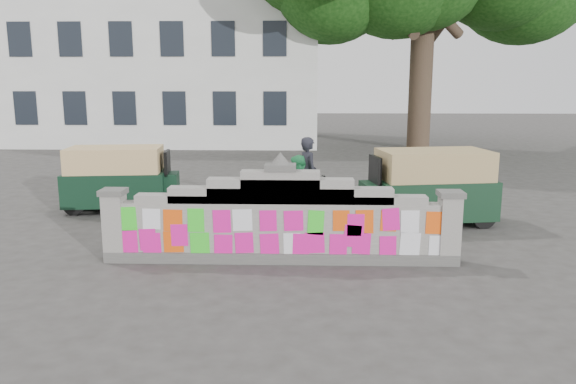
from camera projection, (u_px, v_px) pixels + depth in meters
The scene contains 8 objects.
ground at pixel (281, 261), 10.25m from camera, with size 100.00×100.00×0.00m, color #383533.
parapet_wall at pixel (281, 222), 10.10m from camera, with size 6.48×0.44×2.01m.
building at pixel (172, 68), 31.25m from camera, with size 16.00×10.00×8.90m.
cyclist_bike at pixel (308, 199), 13.18m from camera, with size 0.68×1.94×1.02m, color black.
cyclist_rider at pixel (308, 185), 13.11m from camera, with size 0.63×0.41×1.73m, color black.
pedestrian at pixel (298, 191), 12.64m from camera, with size 0.79×0.61×1.62m, color #2A9D57.
rickshaw_left at pixel (119, 177), 14.31m from camera, with size 2.97×1.64×1.61m.
rickshaw_right at pixel (429, 186), 12.85m from camera, with size 3.17×1.84×1.71m.
Camera 1 is at (0.44, -9.81, 3.22)m, focal length 35.00 mm.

